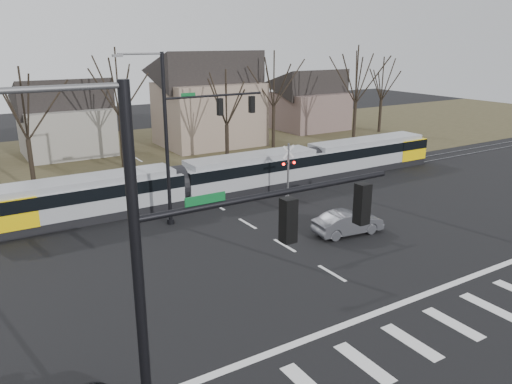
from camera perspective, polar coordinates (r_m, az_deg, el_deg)
ground at (r=23.44m, az=11.88°, el=-10.93°), size 140.00×140.00×0.00m
grass_verge at (r=50.14m, az=-14.01°, el=4.06°), size 140.00×28.00×0.01m
crosswalk at (r=21.16m, az=19.56°, el=-14.89°), size 27.00×2.60×0.01m
stop_line at (r=22.36m, az=15.11°, el=-12.63°), size 28.00×0.35×0.01m
lane_dashes at (r=35.72m, az=-5.92°, el=-0.71°), size 0.18×30.00×0.01m
rail_pair at (r=35.54m, az=-5.78°, el=-0.76°), size 90.00×1.52×0.06m
tram at (r=37.05m, az=-0.68°, el=2.39°), size 35.64×2.65×2.70m
sedan at (r=29.41m, az=10.47°, el=-3.46°), size 2.41×4.52×1.38m
signal_pole_near_left at (r=10.98m, az=-5.04°, el=-11.04°), size 9.28×0.44×10.20m
signal_pole_far at (r=30.28m, az=-7.44°, el=7.11°), size 9.28×0.44×10.20m
rail_crossing_signal at (r=34.98m, az=3.69°, el=2.17°), size 1.08×0.36×4.00m
tree_row at (r=44.37m, az=-9.53°, el=9.25°), size 59.20×7.20×10.00m
house_b at (r=52.07m, az=-21.01°, el=8.35°), size 8.64×7.56×7.65m
house_c at (r=53.55m, az=-5.44°, el=10.96°), size 10.80×8.64×10.10m
house_d at (r=63.35m, az=6.19°, el=10.73°), size 8.64×7.56×7.65m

